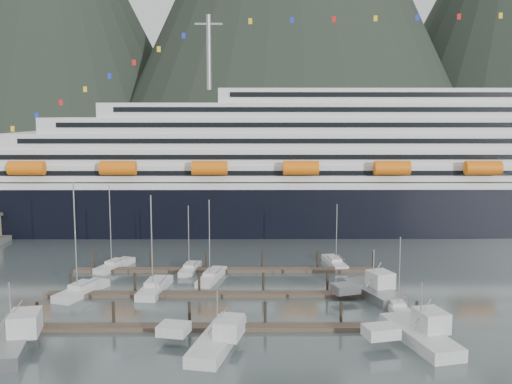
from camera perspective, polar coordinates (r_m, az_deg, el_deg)
ground at (r=81.32m, az=0.04°, el=-10.49°), size 1600.00×1600.00×0.00m
cruise_ship at (r=136.40m, az=12.62°, el=1.78°), size 210.00×30.40×50.30m
dock_near at (r=71.95m, az=-3.94°, el=-12.68°), size 48.18×2.28×3.20m
dock_mid at (r=84.26m, az=-3.37°, el=-9.64°), size 48.18×2.28×3.20m
dock_far at (r=96.75m, az=-2.96°, el=-7.38°), size 48.18×2.28×3.20m
sailboat_a at (r=88.20m, az=-16.26°, el=-9.05°), size 5.99×10.20×16.38m
sailboat_c at (r=87.26m, az=-9.62°, el=-9.04°), size 3.89×10.60×14.49m
sailboat_d at (r=92.24m, az=-4.25°, el=-8.07°), size 4.35×10.24×12.82m
sailboat_e at (r=101.22m, az=-13.30°, el=-6.85°), size 5.28×9.29×14.15m
sailboat_f at (r=97.12m, az=-6.29°, el=-7.31°), size 3.11×7.91×11.12m
sailboat_g at (r=101.36m, az=7.49°, el=-6.71°), size 3.49×9.30×10.78m
sailboat_h at (r=80.28m, az=13.24°, el=-10.65°), size 2.56×7.81×10.11m
trawler_a at (r=71.83m, az=-22.36°, el=-12.71°), size 10.74×14.73×7.87m
trawler_c at (r=67.04m, az=-3.82°, el=-13.70°), size 9.84×13.61×6.71m
trawler_d at (r=70.11m, az=15.26°, el=-12.93°), size 9.97×13.02×7.46m
trawler_e at (r=84.95m, az=11.00°, el=-9.19°), size 9.72×11.85×7.33m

